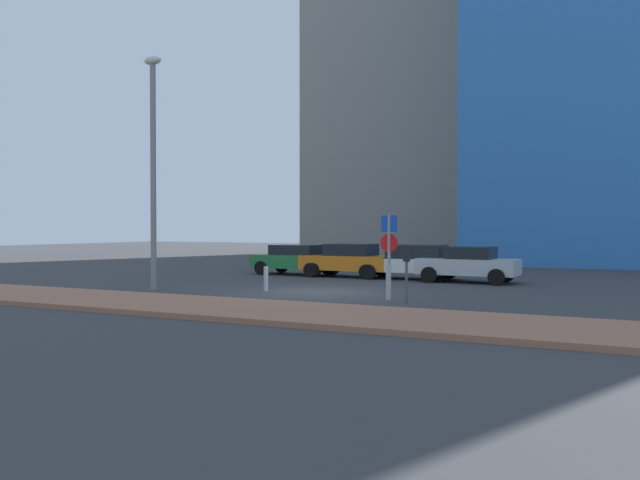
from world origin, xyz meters
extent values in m
plane|color=#38383A|center=(0.00, 0.00, 0.00)|extent=(120.00, 120.00, 0.00)
cube|color=#9E664C|center=(0.00, -5.57, 0.07)|extent=(40.00, 3.58, 0.14)
cube|color=#237238|center=(-4.50, 6.77, 0.63)|extent=(4.31, 1.99, 0.62)
cube|color=black|center=(-4.48, 6.76, 1.17)|extent=(2.32, 1.73, 0.46)
cylinder|color=black|center=(-5.98, 5.99, 0.32)|extent=(0.65, 0.26, 0.64)
cylinder|color=black|center=(-5.87, 7.72, 0.32)|extent=(0.65, 0.26, 0.64)
cylinder|color=black|center=(-3.12, 5.81, 0.32)|extent=(0.65, 0.26, 0.64)
cylinder|color=black|center=(-3.01, 7.54, 0.32)|extent=(0.65, 0.26, 0.64)
cube|color=orange|center=(-1.85, 6.59, 0.64)|extent=(4.09, 1.73, 0.65)
cube|color=black|center=(-1.67, 6.59, 1.22)|extent=(2.09, 1.59, 0.52)
cylinder|color=black|center=(-3.24, 5.72, 0.32)|extent=(0.64, 0.22, 0.64)
cylinder|color=black|center=(-3.24, 7.45, 0.32)|extent=(0.64, 0.22, 0.64)
cylinder|color=black|center=(-0.46, 5.73, 0.32)|extent=(0.64, 0.22, 0.64)
cylinder|color=black|center=(-0.46, 7.45, 0.32)|extent=(0.64, 0.22, 0.64)
cube|color=white|center=(0.97, 6.69, 0.61)|extent=(4.62, 1.88, 0.57)
cube|color=black|center=(1.37, 6.70, 1.18)|extent=(2.36, 1.69, 0.58)
cylinder|color=black|center=(-0.58, 5.76, 0.32)|extent=(0.64, 0.23, 0.64)
cylinder|color=black|center=(-0.61, 7.56, 0.32)|extent=(0.64, 0.23, 0.64)
cylinder|color=black|center=(2.55, 5.82, 0.32)|extent=(0.64, 0.23, 0.64)
cylinder|color=black|center=(2.51, 7.62, 0.32)|extent=(0.64, 0.23, 0.64)
cube|color=#B7BABF|center=(3.68, 6.09, 0.64)|extent=(3.97, 1.81, 0.64)
cube|color=black|center=(3.80, 6.09, 1.20)|extent=(1.85, 1.61, 0.48)
cylinder|color=black|center=(2.32, 5.29, 0.32)|extent=(0.65, 0.24, 0.64)
cylinder|color=black|center=(2.37, 6.98, 0.32)|extent=(0.65, 0.24, 0.64)
cylinder|color=black|center=(4.98, 5.21, 0.32)|extent=(0.65, 0.24, 0.64)
cylinder|color=black|center=(5.03, 6.90, 0.32)|extent=(0.65, 0.24, 0.64)
cylinder|color=gray|center=(2.52, 0.17, 1.32)|extent=(0.10, 0.10, 2.64)
cube|color=#1447B7|center=(2.52, 0.17, 2.34)|extent=(0.55, 0.07, 0.55)
cylinder|color=red|center=(2.52, 0.17, 1.71)|extent=(0.60, 0.06, 0.60)
cylinder|color=#4C4C51|center=(3.80, -1.83, 0.61)|extent=(0.08, 0.08, 1.22)
cube|color=black|center=(3.80, -1.83, 1.36)|extent=(0.18, 0.14, 0.28)
cylinder|color=gray|center=(-5.48, -2.00, 3.96)|extent=(0.20, 0.20, 7.92)
ellipsoid|color=silver|center=(-5.48, -2.00, 8.07)|extent=(0.70, 0.36, 0.30)
cylinder|color=#B7B7BC|center=(2.99, -1.15, 0.52)|extent=(0.16, 0.16, 1.05)
cylinder|color=#B7B7BC|center=(-1.74, -0.56, 0.43)|extent=(0.15, 0.15, 0.86)
cube|color=gray|center=(-6.61, 31.20, 12.98)|extent=(15.86, 11.01, 25.96)
camera|label=1|loc=(9.87, -19.65, 2.21)|focal=36.16mm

